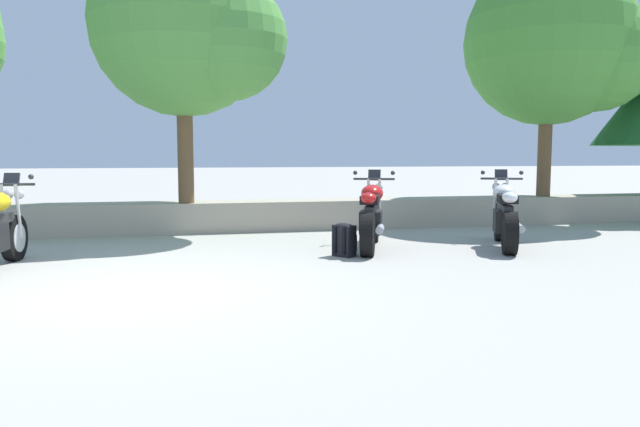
# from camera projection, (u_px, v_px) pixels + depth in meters

# --- Properties ---
(ground_plane) EXTENTS (120.00, 120.00, 0.00)m
(ground_plane) POSITION_uv_depth(u_px,v_px,m) (128.00, 291.00, 6.26)
(ground_plane) COLOR #A3A099
(stone_wall) EXTENTS (36.00, 0.80, 0.55)m
(stone_wall) POSITION_uv_depth(u_px,v_px,m) (152.00, 218.00, 10.89)
(stone_wall) COLOR #A89E89
(stone_wall) RESTS_ON ground
(motorcycle_red_centre) EXTENTS (1.01, 1.98, 1.18)m
(motorcycle_red_centre) POSITION_uv_depth(u_px,v_px,m) (371.00, 217.00, 9.07)
(motorcycle_red_centre) COLOR black
(motorcycle_red_centre) RESTS_ON ground
(motorcycle_white_far_right) EXTENTS (1.07, 1.95, 1.18)m
(motorcycle_white_far_right) POSITION_uv_depth(u_px,v_px,m) (505.00, 216.00, 9.21)
(motorcycle_white_far_right) COLOR black
(motorcycle_white_far_right) RESTS_ON ground
(rider_backpack) EXTENTS (0.34, 0.35, 0.47)m
(rider_backpack) POSITION_uv_depth(u_px,v_px,m) (344.00, 239.00, 8.38)
(rider_backpack) COLOR black
(rider_backpack) RESTS_ON ground
(leafy_tree_mid_left) EXTENTS (3.37, 3.21, 4.75)m
(leafy_tree_mid_left) POSITION_uv_depth(u_px,v_px,m) (192.00, 28.00, 10.43)
(leafy_tree_mid_left) COLOR brown
(leafy_tree_mid_left) RESTS_ON stone_wall
(leafy_tree_mid_right) EXTENTS (3.58, 3.41, 4.88)m
(leafy_tree_mid_right) POSITION_uv_depth(u_px,v_px,m) (559.00, 45.00, 12.20)
(leafy_tree_mid_right) COLOR brown
(leafy_tree_mid_right) RESTS_ON stone_wall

